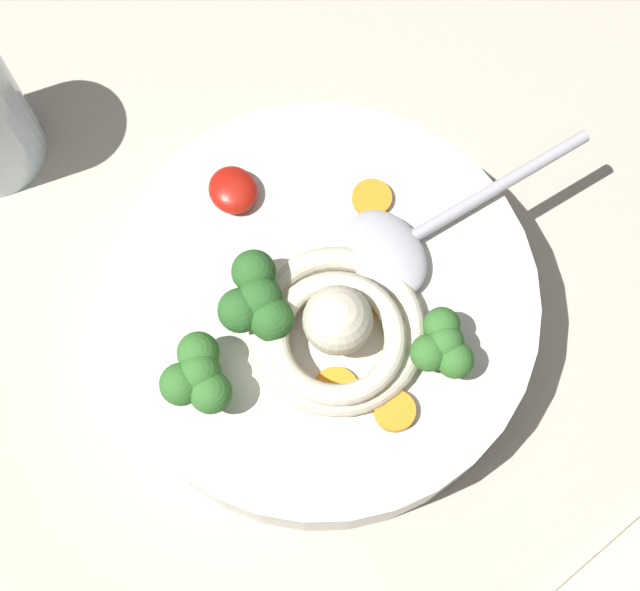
# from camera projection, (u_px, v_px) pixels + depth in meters

# --- Properties ---
(table_slab) EXTENTS (1.20, 1.20, 0.04)m
(table_slab) POSITION_uv_depth(u_px,v_px,m) (328.00, 294.00, 0.62)
(table_slab) COLOR #BCB29E
(table_slab) RESTS_ON ground
(soup_bowl) EXTENTS (0.27, 0.27, 0.07)m
(soup_bowl) POSITION_uv_depth(u_px,v_px,m) (320.00, 312.00, 0.56)
(soup_bowl) COLOR silver
(soup_bowl) RESTS_ON table_slab
(noodle_pile) EXTENTS (0.11, 0.11, 0.05)m
(noodle_pile) POSITION_uv_depth(u_px,v_px,m) (337.00, 330.00, 0.51)
(noodle_pile) COLOR beige
(noodle_pile) RESTS_ON soup_bowl
(soup_spoon) EXTENTS (0.06, 0.17, 0.02)m
(soup_spoon) POSITION_uv_depth(u_px,v_px,m) (405.00, 241.00, 0.53)
(soup_spoon) COLOR #B7B7BC
(soup_spoon) RESTS_ON soup_bowl
(chili_sauce_dollop) EXTENTS (0.03, 0.03, 0.01)m
(chili_sauce_dollop) POSITION_uv_depth(u_px,v_px,m) (233.00, 190.00, 0.55)
(chili_sauce_dollop) COLOR #B2190F
(chili_sauce_dollop) RESTS_ON soup_bowl
(broccoli_floret_beside_noodles) EXTENTS (0.05, 0.04, 0.04)m
(broccoli_floret_beside_noodles) POSITION_uv_depth(u_px,v_px,m) (198.00, 376.00, 0.49)
(broccoli_floret_beside_noodles) COLOR #7A9E60
(broccoli_floret_beside_noodles) RESTS_ON soup_bowl
(broccoli_floret_front) EXTENTS (0.05, 0.04, 0.04)m
(broccoli_floret_front) POSITION_uv_depth(u_px,v_px,m) (257.00, 302.00, 0.50)
(broccoli_floret_front) COLOR #7A9E60
(broccoli_floret_front) RESTS_ON soup_bowl
(broccoli_floret_center) EXTENTS (0.04, 0.04, 0.03)m
(broccoli_floret_center) POSITION_uv_depth(u_px,v_px,m) (443.00, 345.00, 0.50)
(broccoli_floret_center) COLOR #7A9E60
(broccoli_floret_center) RESTS_ON soup_bowl
(carrot_slice_extra_b) EXTENTS (0.02, 0.02, 0.01)m
(carrot_slice_extra_b) POSITION_uv_depth(u_px,v_px,m) (372.00, 198.00, 0.55)
(carrot_slice_extra_b) COLOR orange
(carrot_slice_extra_b) RESTS_ON soup_bowl
(carrot_slice_near_spoon) EXTENTS (0.03, 0.03, 0.00)m
(carrot_slice_near_spoon) POSITION_uv_depth(u_px,v_px,m) (336.00, 390.00, 0.51)
(carrot_slice_near_spoon) COLOR orange
(carrot_slice_near_spoon) RESTS_ON soup_bowl
(carrot_slice_extra_a) EXTENTS (0.03, 0.03, 0.01)m
(carrot_slice_extra_a) POSITION_uv_depth(u_px,v_px,m) (379.00, 293.00, 0.53)
(carrot_slice_extra_a) COLOR orange
(carrot_slice_extra_a) RESTS_ON soup_bowl
(carrot_slice_right) EXTENTS (0.02, 0.02, 0.01)m
(carrot_slice_right) POSITION_uv_depth(u_px,v_px,m) (395.00, 411.00, 0.51)
(carrot_slice_right) COLOR orange
(carrot_slice_right) RESTS_ON soup_bowl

